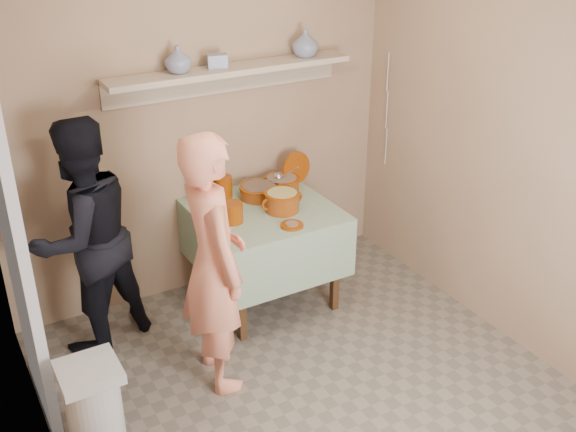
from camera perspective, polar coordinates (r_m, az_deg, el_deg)
ground at (r=4.24m, az=3.41°, el=-16.07°), size 3.50×3.50×0.00m
tile_panel at (r=4.01m, az=-21.96°, el=-3.30°), size 0.06×0.70×2.00m
plate_stack_a at (r=4.92m, az=-7.05°, el=2.09°), size 0.14×0.14×0.18m
plate_stack_b at (r=5.00m, az=-5.52°, el=2.46°), size 0.14×0.14×0.16m
bowl_stack at (r=4.63m, az=-4.71°, el=0.30°), size 0.14×0.14×0.14m
empty_bowl at (r=4.81m, az=-5.81°, el=0.63°), size 0.15×0.15×0.05m
propped_lid at (r=5.22m, az=0.70°, el=4.08°), size 0.26×0.08×0.26m
vase_right at (r=5.04m, az=1.46°, el=14.43°), size 0.24×0.24×0.20m
vase_left at (r=4.63m, az=-9.30°, el=12.95°), size 0.21×0.21×0.18m
ceramic_box at (r=4.74m, az=-6.03°, el=12.89°), size 0.16×0.13×0.10m
person_cook at (r=4.03m, az=-6.31°, el=-4.03°), size 0.45×0.64×1.65m
person_helper at (r=4.55m, az=-16.85°, el=-1.73°), size 0.95×0.85×1.61m
room_shell at (r=3.37m, az=4.13°, el=4.65°), size 3.04×3.54×2.62m
serving_table at (r=4.89m, az=-2.07°, el=-0.61°), size 0.97×0.97×0.76m
cazuela_meat_a at (r=4.99m, az=-2.48°, el=2.18°), size 0.30×0.30×0.10m
cazuela_meat_b at (r=5.12m, az=-0.53°, el=2.88°), size 0.28×0.28×0.10m
ladle at (r=5.09m, az=-0.77°, el=3.34°), size 0.08×0.26×0.19m
cazuela_rice at (r=4.77m, az=-0.50°, el=1.38°), size 0.33×0.25×0.14m
front_plate at (r=4.57m, az=0.33°, el=-0.77°), size 0.16×0.16×0.03m
wall_shelf at (r=4.83m, az=-4.92°, el=12.03°), size 1.80×0.25×0.21m
trash_bin at (r=3.96m, az=-16.07°, el=-15.34°), size 0.32×0.32×0.56m
electrical_cord at (r=5.44m, az=8.37°, el=8.85°), size 0.01×0.05×0.90m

